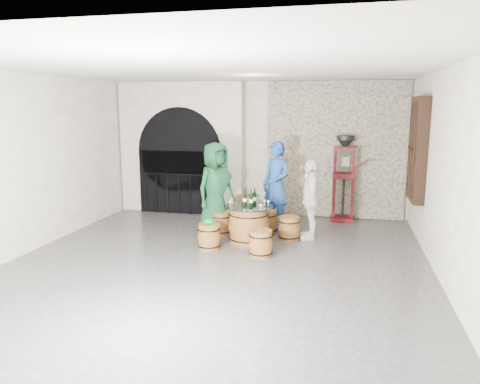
% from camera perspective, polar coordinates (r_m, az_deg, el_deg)
% --- Properties ---
extents(ground, '(8.00, 8.00, 0.00)m').
position_cam_1_polar(ground, '(7.64, -3.17, -9.29)').
color(ground, '#303033').
rests_on(ground, ground).
extents(wall_back, '(8.00, 0.00, 8.00)m').
position_cam_1_polar(wall_back, '(11.12, 2.52, 5.47)').
color(wall_back, silver).
rests_on(wall_back, ground).
extents(wall_front, '(8.00, 0.00, 8.00)m').
position_cam_1_polar(wall_front, '(3.67, -21.23, -5.98)').
color(wall_front, silver).
rests_on(wall_front, ground).
extents(wall_left, '(0.00, 8.00, 8.00)m').
position_cam_1_polar(wall_left, '(8.89, -25.54, 3.13)').
color(wall_left, silver).
rests_on(wall_left, ground).
extents(wall_right, '(0.00, 8.00, 8.00)m').
position_cam_1_polar(wall_right, '(7.12, 24.87, 1.55)').
color(wall_right, silver).
rests_on(wall_right, ground).
extents(ceiling, '(8.00, 8.00, 0.00)m').
position_cam_1_polar(ceiling, '(7.21, -3.45, 15.38)').
color(ceiling, beige).
rests_on(ceiling, wall_back).
extents(stone_facing_panel, '(3.20, 0.12, 3.18)m').
position_cam_1_polar(stone_facing_panel, '(10.88, 11.86, 5.13)').
color(stone_facing_panel, tan).
rests_on(stone_facing_panel, ground).
extents(arched_opening, '(3.10, 0.60, 3.19)m').
position_cam_1_polar(arched_opening, '(11.38, -7.22, 5.42)').
color(arched_opening, silver).
rests_on(arched_opening, ground).
extents(shuttered_window, '(0.23, 1.10, 2.00)m').
position_cam_1_polar(shuttered_window, '(9.42, 21.35, 5.03)').
color(shuttered_window, black).
rests_on(shuttered_window, wall_right).
extents(barrel_table, '(0.95, 0.95, 0.73)m').
position_cam_1_polar(barrel_table, '(8.79, 1.08, -4.12)').
color(barrel_table, brown).
rests_on(barrel_table, ground).
extents(barrel_stool_left, '(0.43, 0.43, 0.47)m').
position_cam_1_polar(barrel_stool_left, '(9.44, -2.34, -3.89)').
color(barrel_stool_left, brown).
rests_on(barrel_stool_left, ground).
extents(barrel_stool_far, '(0.43, 0.43, 0.47)m').
position_cam_1_polar(barrel_stool_far, '(9.55, 3.43, -3.74)').
color(barrel_stool_far, brown).
rests_on(barrel_stool_far, ground).
extents(barrel_stool_right, '(0.43, 0.43, 0.47)m').
position_cam_1_polar(barrel_stool_right, '(9.07, 6.19, -4.56)').
color(barrel_stool_right, brown).
rests_on(barrel_stool_right, ground).
extents(barrel_stool_near_right, '(0.43, 0.43, 0.47)m').
position_cam_1_polar(barrel_stool_near_right, '(8.06, 2.62, -6.46)').
color(barrel_stool_near_right, brown).
rests_on(barrel_stool_near_right, ground).
extents(barrel_stool_near_left, '(0.43, 0.43, 0.47)m').
position_cam_1_polar(barrel_stool_near_left, '(8.48, -3.90, -5.60)').
color(barrel_stool_near_left, brown).
rests_on(barrel_stool_near_left, ground).
extents(green_cap, '(0.24, 0.20, 0.11)m').
position_cam_1_polar(green_cap, '(8.40, -3.90, -3.76)').
color(green_cap, '#0B7D26').
rests_on(green_cap, barrel_stool_near_left).
extents(person_green, '(1.01, 1.10, 1.89)m').
position_cam_1_polar(person_green, '(9.42, -3.05, 0.51)').
color(person_green, '#124023').
rests_on(person_green, ground).
extents(person_blue, '(0.82, 0.76, 1.89)m').
position_cam_1_polar(person_blue, '(9.76, 4.52, 0.84)').
color(person_blue, navy).
rests_on(person_blue, ground).
extents(person_white, '(0.51, 0.98, 1.59)m').
position_cam_1_polar(person_white, '(9.09, 8.86, -0.94)').
color(person_white, white).
rests_on(person_white, ground).
extents(wine_bottle_left, '(0.08, 0.08, 0.32)m').
position_cam_1_polar(wine_bottle_left, '(8.76, 0.62, -0.81)').
color(wine_bottle_left, black).
rests_on(wine_bottle_left, barrel_table).
extents(wine_bottle_center, '(0.08, 0.08, 0.32)m').
position_cam_1_polar(wine_bottle_center, '(8.68, 1.39, -0.93)').
color(wine_bottle_center, black).
rests_on(wine_bottle_center, barrel_table).
extents(wine_bottle_right, '(0.08, 0.08, 0.32)m').
position_cam_1_polar(wine_bottle_right, '(8.87, 1.85, -0.68)').
color(wine_bottle_right, black).
rests_on(wine_bottle_right, barrel_table).
extents(tasting_glass_a, '(0.05, 0.05, 0.10)m').
position_cam_1_polar(tasting_glass_a, '(8.71, -1.27, -1.43)').
color(tasting_glass_a, '#B06322').
rests_on(tasting_glass_a, barrel_table).
extents(tasting_glass_b, '(0.05, 0.05, 0.10)m').
position_cam_1_polar(tasting_glass_b, '(8.77, 3.56, -1.36)').
color(tasting_glass_b, '#B06322').
rests_on(tasting_glass_b, barrel_table).
extents(tasting_glass_c, '(0.05, 0.05, 0.10)m').
position_cam_1_polar(tasting_glass_c, '(8.95, 1.03, -1.11)').
color(tasting_glass_c, '#B06322').
rests_on(tasting_glass_c, barrel_table).
extents(tasting_glass_d, '(0.05, 0.05, 0.10)m').
position_cam_1_polar(tasting_glass_d, '(8.83, 3.11, -1.29)').
color(tasting_glass_d, '#B06322').
rests_on(tasting_glass_d, barrel_table).
extents(tasting_glass_e, '(0.05, 0.05, 0.10)m').
position_cam_1_polar(tasting_glass_e, '(8.41, 2.60, -1.89)').
color(tasting_glass_e, '#B06322').
rests_on(tasting_glass_e, barrel_table).
extents(tasting_glass_f, '(0.05, 0.05, 0.10)m').
position_cam_1_polar(tasting_glass_f, '(8.92, -1.04, -1.14)').
color(tasting_glass_f, '#B06322').
rests_on(tasting_glass_f, barrel_table).
extents(side_barrel, '(0.45, 0.45, 0.59)m').
position_cam_1_polar(side_barrel, '(10.53, 0.45, -2.02)').
color(side_barrel, brown).
rests_on(side_barrel, ground).
extents(corking_press, '(0.81, 0.45, 1.97)m').
position_cam_1_polar(corking_press, '(10.59, 12.94, 2.48)').
color(corking_press, '#450B12').
rests_on(corking_press, ground).
extents(control_box, '(0.18, 0.10, 0.22)m').
position_cam_1_polar(control_box, '(10.82, 13.12, 3.72)').
color(control_box, silver).
rests_on(control_box, wall_back).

